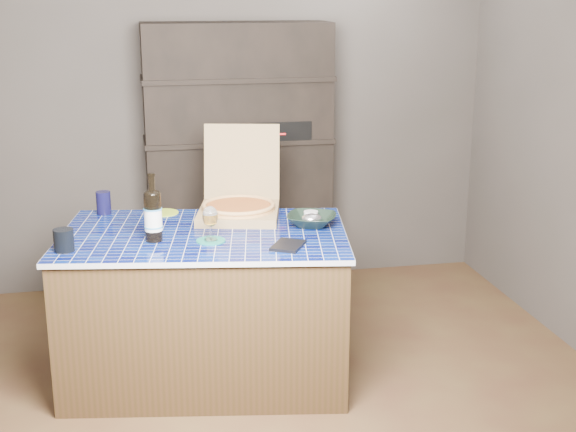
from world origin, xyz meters
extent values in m
plane|color=brown|center=(0.00, 0.00, 0.00)|extent=(3.50, 3.50, 0.00)
plane|color=#4D4743|center=(0.00, 1.75, 1.25)|extent=(3.50, 0.00, 3.50)
plane|color=#4D4743|center=(0.00, -1.75, 1.25)|extent=(3.50, 0.00, 3.50)
cube|color=black|center=(0.00, 1.53, 0.90)|extent=(1.20, 0.40, 1.80)
cube|color=black|center=(0.25, 1.48, 1.12)|extent=(0.40, 0.32, 0.12)
cube|color=#462F1B|center=(-0.35, 0.29, 0.39)|extent=(1.54, 1.11, 0.77)
cube|color=#040C47|center=(-0.35, 0.29, 0.78)|extent=(1.58, 1.15, 0.03)
cube|color=#99794E|center=(-0.14, 0.53, 0.82)|extent=(0.51, 0.51, 0.05)
cube|color=#99794E|center=(-0.08, 0.78, 1.06)|extent=(0.44, 0.19, 0.42)
cylinder|color=tan|center=(-0.14, 0.53, 0.85)|extent=(0.40, 0.40, 0.01)
cylinder|color=maroon|center=(-0.14, 0.53, 0.86)|extent=(0.35, 0.35, 0.01)
torus|color=tan|center=(-0.14, 0.53, 0.87)|extent=(0.40, 0.40, 0.02)
cylinder|color=black|center=(-0.61, 0.20, 0.92)|extent=(0.08, 0.08, 0.24)
ellipsoid|color=black|center=(-0.61, 0.20, 1.04)|extent=(0.08, 0.08, 0.05)
cylinder|color=black|center=(-0.61, 0.20, 1.09)|extent=(0.03, 0.03, 0.10)
cylinder|color=white|center=(-0.61, 0.20, 0.91)|extent=(0.09, 0.09, 0.11)
cylinder|color=#3E99D4|center=(-0.61, 0.20, 0.87)|extent=(0.09, 0.09, 0.01)
cylinder|color=#3E99D4|center=(-0.61, 0.20, 0.96)|extent=(0.09, 0.09, 0.01)
cylinder|color=#167362|center=(-0.33, 0.14, 0.80)|extent=(0.15, 0.15, 0.01)
cylinder|color=white|center=(-0.33, 0.14, 0.81)|extent=(0.07, 0.07, 0.00)
cylinder|color=white|center=(-0.33, 0.14, 0.85)|extent=(0.01, 0.01, 0.07)
ellipsoid|color=white|center=(-0.33, 0.14, 0.93)|extent=(0.08, 0.08, 0.10)
cylinder|color=#C3871F|center=(-0.33, 0.14, 0.92)|extent=(0.06, 0.06, 0.05)
cylinder|color=white|center=(-0.33, 0.14, 0.95)|extent=(0.07, 0.07, 0.02)
cylinder|color=black|center=(-1.03, 0.12, 0.85)|extent=(0.10, 0.10, 0.11)
cube|color=black|center=(0.03, -0.03, 0.81)|extent=(0.21, 0.23, 0.01)
imported|color=black|center=(0.22, 0.30, 0.83)|extent=(0.33, 0.33, 0.06)
ellipsoid|color=silver|center=(0.22, 0.30, 0.84)|extent=(0.11, 0.09, 0.05)
cylinder|color=white|center=(0.23, 0.35, 0.83)|extent=(0.07, 0.07, 0.06)
cylinder|color=black|center=(-0.86, 0.76, 0.86)|extent=(0.08, 0.08, 0.13)
cylinder|color=#A3C72A|center=(-0.53, 0.70, 0.80)|extent=(0.16, 0.16, 0.01)
camera|label=1|loc=(-0.70, -3.64, 2.00)|focal=50.00mm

